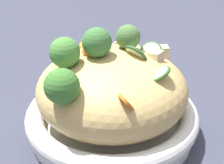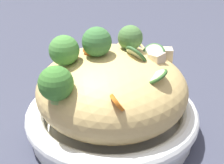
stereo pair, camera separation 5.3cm
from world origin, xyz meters
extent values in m
plane|color=#363949|center=(0.00, 0.00, 0.00)|extent=(3.00, 3.00, 0.00)
cylinder|color=white|center=(0.00, 0.00, 0.01)|extent=(0.29, 0.29, 0.02)
torus|color=white|center=(0.00, 0.00, 0.04)|extent=(0.30, 0.30, 0.03)
ellipsoid|color=tan|center=(0.00, 0.00, 0.09)|extent=(0.26, 0.26, 0.13)
torus|color=tan|center=(0.00, 0.00, 0.13)|extent=(0.07, 0.07, 0.04)
torus|color=tan|center=(-0.02, 0.00, 0.13)|extent=(0.07, 0.07, 0.02)
torus|color=#DDB66C|center=(0.07, 0.00, 0.13)|extent=(0.08, 0.08, 0.02)
torus|color=#D2B761|center=(0.02, 0.00, 0.12)|extent=(0.04, 0.04, 0.02)
cone|color=#9CC270|center=(-0.01, 0.02, 0.15)|extent=(0.03, 0.03, 0.02)
sphere|color=#3D753A|center=(-0.01, 0.02, 0.17)|extent=(0.07, 0.07, 0.05)
cone|color=#97B57B|center=(0.04, -0.01, 0.15)|extent=(0.02, 0.02, 0.01)
sphere|color=#4B763C|center=(0.04, -0.01, 0.17)|extent=(0.05, 0.05, 0.04)
cone|color=#98C471|center=(-0.05, 0.06, 0.14)|extent=(0.03, 0.03, 0.02)
sphere|color=#49883B|center=(-0.05, 0.06, 0.16)|extent=(0.07, 0.07, 0.05)
cone|color=#9DBE6E|center=(-0.11, 0.03, 0.12)|extent=(0.03, 0.03, 0.01)
sphere|color=#3D7930|center=(-0.11, 0.03, 0.14)|extent=(0.07, 0.07, 0.05)
cylinder|color=orange|center=(-0.02, 0.08, 0.14)|extent=(0.03, 0.03, 0.02)
cylinder|color=orange|center=(-0.01, 0.04, 0.15)|extent=(0.04, 0.04, 0.01)
cylinder|color=orange|center=(0.05, 0.07, 0.14)|extent=(0.03, 0.03, 0.01)
cylinder|color=orange|center=(-0.09, -0.06, 0.12)|extent=(0.03, 0.03, 0.03)
cylinder|color=beige|center=(0.05, -0.05, 0.14)|extent=(0.03, 0.04, 0.03)
torus|color=#345E32|center=(0.05, -0.05, 0.14)|extent=(0.04, 0.04, 0.03)
cylinder|color=beige|center=(0.02, -0.04, 0.15)|extent=(0.04, 0.04, 0.03)
torus|color=#335E2E|center=(0.02, -0.04, 0.15)|extent=(0.04, 0.05, 0.04)
cylinder|color=beige|center=(-0.02, -0.08, 0.14)|extent=(0.04, 0.03, 0.02)
torus|color=#346129|center=(-0.02, -0.08, 0.14)|extent=(0.04, 0.04, 0.03)
cube|color=beige|center=(0.05, 0.06, 0.14)|extent=(0.04, 0.03, 0.03)
cube|color=beige|center=(0.03, -0.06, 0.14)|extent=(0.03, 0.03, 0.02)
cube|color=beige|center=(0.08, -0.06, 0.13)|extent=(0.04, 0.04, 0.02)
cylinder|color=black|center=(0.32, 0.11, 0.00)|extent=(0.10, 0.19, 0.01)
cylinder|color=black|center=(0.31, 0.11, 0.00)|extent=(0.10, 0.19, 0.01)
camera|label=1|loc=(-0.43, -0.17, 0.35)|focal=50.28mm
camera|label=2|loc=(-0.41, -0.22, 0.35)|focal=50.28mm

